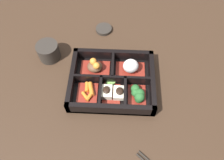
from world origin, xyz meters
TOP-DOWN VIEW (x-y plane):
  - ground_plane at (0.00, 0.00)m, footprint 3.00×3.00m
  - bento_base at (0.00, 0.00)m, footprint 0.26×0.21m
  - bento_rim at (0.00, -0.00)m, footprint 0.26×0.21m
  - bowl_stew at (-0.06, 0.05)m, footprint 0.10×0.07m
  - bowl_rice at (0.06, 0.05)m, footprint 0.10×0.07m
  - bowl_carrots at (-0.07, -0.04)m, footprint 0.06×0.07m
  - bowl_tofu at (0.00, -0.04)m, footprint 0.07×0.07m
  - bowl_greens at (0.08, -0.05)m, footprint 0.05×0.07m
  - bowl_pickles at (-0.01, 0.00)m, footprint 0.04×0.03m
  - tea_cup at (-0.22, 0.10)m, footprint 0.07×0.07m
  - sauce_dish at (-0.04, 0.23)m, footprint 0.06×0.06m

SIDE VIEW (x-z plane):
  - ground_plane at x=0.00m, z-range 0.00..0.00m
  - bento_base at x=0.00m, z-range 0.00..0.01m
  - sauce_dish at x=-0.04m, z-range 0.00..0.01m
  - bowl_pickles at x=-0.01m, z-range 0.01..0.02m
  - bowl_carrots at x=-0.07m, z-range 0.01..0.03m
  - bowl_tofu at x=0.00m, z-range 0.01..0.04m
  - bento_rim at x=0.00m, z-range 0.00..0.05m
  - bowl_greens at x=0.08m, z-range 0.01..0.04m
  - bowl_stew at x=-0.06m, z-range 0.00..0.05m
  - tea_cup at x=-0.22m, z-range 0.00..0.06m
  - bowl_rice at x=0.06m, z-range 0.01..0.06m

